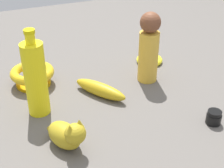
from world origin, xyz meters
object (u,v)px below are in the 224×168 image
(banana, at_px, (100,89))
(bangle, at_px, (149,60))
(nail_polish_jar, at_px, (214,117))
(bottle_tall, at_px, (36,78))
(cat_figurine, at_px, (67,134))
(person_figure_adult, at_px, (149,47))
(bowl, at_px, (32,74))

(banana, bearing_deg, bangle, 87.00)
(nail_polish_jar, bearing_deg, banana, 132.89)
(banana, bearing_deg, bottle_tall, -118.50)
(nail_polish_jar, distance_m, bottle_tall, 0.49)
(banana, bearing_deg, cat_figurine, -72.37)
(bottle_tall, height_order, person_figure_adult, bottle_tall)
(bowl, bearing_deg, nail_polish_jar, -44.22)
(bottle_tall, xyz_separation_m, person_figure_adult, (0.37, 0.04, 0.01))
(person_figure_adult, relative_size, bowl, 1.66)
(bottle_tall, xyz_separation_m, bangle, (0.43, 0.15, -0.10))
(bottle_tall, distance_m, cat_figurine, 0.19)
(nail_polish_jar, xyz_separation_m, bottle_tall, (-0.42, 0.23, 0.09))
(banana, height_order, bottle_tall, bottle_tall)
(person_figure_adult, height_order, cat_figurine, person_figure_adult)
(person_figure_adult, xyz_separation_m, cat_figurine, (-0.33, -0.22, -0.08))
(bowl, bearing_deg, bangle, -1.12)
(person_figure_adult, bearing_deg, nail_polish_jar, -79.38)
(banana, distance_m, bowl, 0.23)
(banana, height_order, bangle, banana)
(person_figure_adult, bearing_deg, bowl, 161.90)
(bottle_tall, bearing_deg, nail_polish_jar, -29.32)
(nail_polish_jar, xyz_separation_m, cat_figurine, (-0.39, 0.06, 0.02))
(banana, bearing_deg, person_figure_adult, 67.46)
(person_figure_adult, xyz_separation_m, bowl, (-0.35, 0.11, -0.08))
(bangle, bearing_deg, person_figure_adult, -122.10)
(bowl, bearing_deg, banana, -39.91)
(banana, distance_m, bangle, 0.28)
(cat_figurine, xyz_separation_m, bowl, (-0.02, 0.33, -0.00))
(bangle, distance_m, bowl, 0.42)
(nail_polish_jar, relative_size, bowl, 0.29)
(nail_polish_jar, xyz_separation_m, bangle, (0.01, 0.38, -0.01))
(person_figure_adult, bearing_deg, bottle_tall, -173.28)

